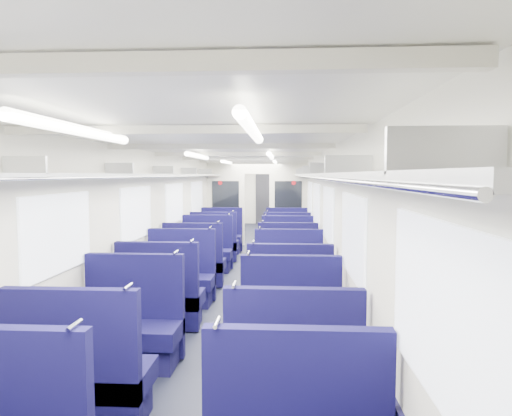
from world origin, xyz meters
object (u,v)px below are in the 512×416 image
object	(u,v)px
bulkhead	(257,201)
seat_19	(287,239)
seat_4	(81,382)
seat_16	(214,245)
seat_15	(287,255)
seat_17	(287,246)
seat_14	(207,253)
seat_12	(195,266)
end_door	(265,199)
seat_10	(180,280)
seat_6	(131,330)
seat_18	(221,238)
seat_9	(290,304)
seat_13	(288,265)
seat_7	(291,333)
seat_5	(293,381)
seat_8	(161,300)
seat_11	(289,281)

from	to	relation	value
bulkhead	seat_19	size ratio (longest dim) A/B	2.39
seat_4	seat_16	xyz separation A→B (m)	(0.00, 6.90, 0.00)
seat_15	seat_17	bearing A→B (deg)	90.00
seat_15	seat_14	bearing A→B (deg)	176.66
seat_12	seat_15	distance (m)	2.04
end_door	seat_14	xyz separation A→B (m)	(-0.83, -9.09, -0.64)
seat_10	seat_19	xyz separation A→B (m)	(1.66, 4.57, 0.00)
end_door	seat_6	distance (m)	13.80
end_door	seat_18	world-z (taller)	end_door
seat_6	seat_15	xyz separation A→B (m)	(1.66, 4.57, 0.00)
seat_9	seat_13	xyz separation A→B (m)	(0.00, 2.45, 0.00)
seat_9	seat_15	bearing A→B (deg)	90.00
seat_18	seat_19	bearing A→B (deg)	-0.78
seat_13	seat_19	size ratio (longest dim) A/B	1.00
seat_18	seat_19	distance (m)	1.66
seat_7	seat_9	bearing A→B (deg)	90.00
seat_5	seat_19	xyz separation A→B (m)	(0.00, 7.89, 0.00)
end_door	seat_5	bearing A→B (deg)	-86.80
seat_7	seat_19	world-z (taller)	same
seat_14	seat_18	distance (m)	2.18
seat_8	seat_9	size ratio (longest dim) A/B	1.00
seat_9	seat_15	size ratio (longest dim) A/B	1.00
seat_17	seat_18	bearing A→B (deg)	146.00
seat_4	seat_13	size ratio (longest dim) A/B	1.00
bulkhead	seat_13	size ratio (longest dim) A/B	2.39
seat_18	seat_19	xyz separation A→B (m)	(1.66, -0.02, 0.00)
bulkhead	seat_14	distance (m)	3.69
seat_18	seat_19	world-z (taller)	same
seat_8	seat_16	world-z (taller)	same
seat_14	seat_17	size ratio (longest dim) A/B	1.00
seat_16	seat_19	distance (m)	2.00
seat_14	seat_15	world-z (taller)	same
seat_15	seat_18	distance (m)	2.82
seat_19	seat_10	bearing A→B (deg)	-109.96
seat_10	seat_17	xyz separation A→B (m)	(1.66, 3.47, 0.00)
end_door	seat_14	distance (m)	9.15
seat_11	seat_18	size ratio (longest dim) A/B	1.00
seat_5	seat_14	distance (m)	5.97
seat_8	seat_15	distance (m)	3.81
seat_12	seat_14	size ratio (longest dim) A/B	1.00
seat_8	seat_10	distance (m)	1.11
seat_5	seat_13	xyz separation A→B (m)	(0.00, 4.61, 0.00)
seat_5	seat_15	size ratio (longest dim) A/B	1.00
bulkhead	seat_19	xyz separation A→B (m)	(0.83, -1.33, -0.87)
end_door	seat_7	xyz separation A→B (m)	(0.83, -13.76, -0.64)
seat_4	seat_11	bearing A→B (deg)	64.53
seat_12	seat_19	world-z (taller)	same
seat_9	seat_10	size ratio (longest dim) A/B	1.00
seat_10	seat_13	distance (m)	2.10
seat_6	seat_12	distance (m)	3.38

